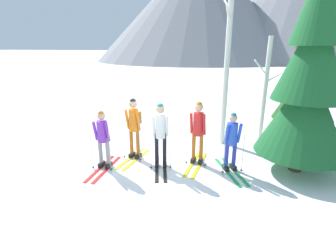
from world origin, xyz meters
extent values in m
plane|color=white|center=(0.00, 0.00, 0.00)|extent=(400.00, 400.00, 0.00)
cube|color=red|center=(-1.29, -0.63, 0.01)|extent=(0.10, 1.66, 0.02)
cube|color=red|center=(-1.51, -0.63, 0.01)|extent=(0.10, 1.66, 0.02)
cube|color=black|center=(-1.29, -0.53, 0.08)|extent=(0.11, 0.26, 0.12)
cylinder|color=gray|center=(-1.29, -0.53, 0.51)|extent=(0.11, 0.11, 0.78)
cube|color=black|center=(-1.51, -0.53, 0.08)|extent=(0.11, 0.26, 0.12)
cylinder|color=gray|center=(-1.51, -0.53, 0.51)|extent=(0.11, 0.11, 0.78)
cylinder|color=purple|center=(-1.40, -0.53, 1.07)|extent=(0.28, 0.28, 0.59)
sphere|color=tan|center=(-1.40, -0.53, 1.50)|extent=(0.21, 0.21, 0.21)
sphere|color=#B76019|center=(-1.40, -0.53, 1.57)|extent=(0.16, 0.16, 0.16)
cylinder|color=purple|center=(-1.22, -0.59, 1.09)|extent=(0.08, 0.19, 0.56)
cylinder|color=purple|center=(-1.58, -0.58, 1.09)|extent=(0.08, 0.19, 0.56)
cylinder|color=#A5A5AD|center=(-1.13, -0.71, 0.59)|extent=(0.02, 0.02, 1.17)
cylinder|color=black|center=(-1.13, -0.71, 0.06)|extent=(0.07, 0.07, 0.01)
cylinder|color=#A5A5AD|center=(-1.67, -0.70, 0.59)|extent=(0.02, 0.02, 1.17)
cylinder|color=black|center=(-1.67, -0.70, 0.06)|extent=(0.07, 0.07, 0.01)
cube|color=yellow|center=(-0.70, 0.15, 0.01)|extent=(0.35, 1.60, 0.02)
cube|color=yellow|center=(-0.92, 0.19, 0.01)|extent=(0.35, 1.60, 0.02)
cube|color=black|center=(-0.68, 0.25, 0.08)|extent=(0.15, 0.27, 0.12)
cylinder|color=#B76019|center=(-0.68, 0.25, 0.56)|extent=(0.11, 0.11, 0.88)
cube|color=black|center=(-0.90, 0.29, 0.08)|extent=(0.15, 0.27, 0.12)
cylinder|color=#B76019|center=(-0.90, 0.29, 0.56)|extent=(0.11, 0.11, 0.88)
cylinder|color=orange|center=(-0.79, 0.27, 1.21)|extent=(0.28, 0.28, 0.66)
sphere|color=tan|center=(-0.79, 0.27, 1.69)|extent=(0.24, 0.24, 0.24)
sphere|color=black|center=(-0.79, 0.27, 1.76)|extent=(0.18, 0.18, 0.18)
cylinder|color=orange|center=(-0.62, 0.18, 1.22)|extent=(0.11, 0.22, 0.62)
cylinder|color=orange|center=(-0.98, 0.24, 1.22)|extent=(0.11, 0.22, 0.62)
cylinder|color=#A5A5AD|center=(-0.55, 0.05, 0.66)|extent=(0.02, 0.02, 1.32)
cylinder|color=black|center=(-0.55, 0.05, 0.06)|extent=(0.07, 0.07, 0.01)
cylinder|color=#A5A5AD|center=(-1.09, 0.13, 0.66)|extent=(0.02, 0.02, 1.32)
cylinder|color=black|center=(-1.09, 0.13, 0.06)|extent=(0.07, 0.07, 0.01)
cube|color=#99661E|center=(-0.76, 0.44, 1.24)|extent=(0.28, 0.20, 0.36)
cube|color=black|center=(0.25, -0.18, 0.01)|extent=(0.51, 1.63, 0.02)
cube|color=black|center=(0.04, -0.24, 0.01)|extent=(0.51, 1.63, 0.02)
cube|color=black|center=(0.22, -0.08, 0.08)|extent=(0.17, 0.28, 0.12)
cylinder|color=black|center=(0.22, -0.08, 0.56)|extent=(0.11, 0.11, 0.87)
cube|color=black|center=(0.01, -0.14, 0.08)|extent=(0.17, 0.28, 0.12)
cylinder|color=black|center=(0.01, -0.14, 0.56)|extent=(0.11, 0.11, 0.87)
cylinder|color=white|center=(0.12, -0.11, 1.20)|extent=(0.28, 0.28, 0.65)
sphere|color=tan|center=(0.12, -0.11, 1.68)|extent=(0.24, 0.24, 0.24)
sphere|color=#1E6B7A|center=(0.12, -0.11, 1.75)|extent=(0.18, 0.18, 0.18)
cylinder|color=white|center=(0.31, -0.12, 1.22)|extent=(0.13, 0.22, 0.62)
cylinder|color=white|center=(-0.04, -0.22, 1.22)|extent=(0.13, 0.22, 0.62)
cylinder|color=#A5A5AD|center=(0.42, -0.22, 0.65)|extent=(0.02, 0.02, 1.31)
cylinder|color=black|center=(0.42, -0.22, 0.06)|extent=(0.07, 0.07, 0.01)
cylinder|color=#A5A5AD|center=(-0.10, -0.36, 0.65)|extent=(0.02, 0.02, 1.31)
cylinder|color=black|center=(-0.10, -0.36, 0.06)|extent=(0.07, 0.07, 0.01)
cube|color=yellow|center=(1.19, 0.21, 0.01)|extent=(0.31, 1.72, 0.02)
cube|color=yellow|center=(0.97, 0.24, 0.01)|extent=(0.31, 1.72, 0.02)
cube|color=black|center=(1.20, 0.31, 0.08)|extent=(0.14, 0.27, 0.12)
cylinder|color=#B76019|center=(1.20, 0.31, 0.56)|extent=(0.11, 0.11, 0.87)
cube|color=black|center=(0.98, 0.34, 0.08)|extent=(0.14, 0.27, 0.12)
cylinder|color=#B76019|center=(0.98, 0.34, 0.56)|extent=(0.11, 0.11, 0.87)
cylinder|color=red|center=(1.09, 0.32, 1.20)|extent=(0.28, 0.28, 0.65)
sphere|color=tan|center=(1.09, 0.32, 1.68)|extent=(0.24, 0.24, 0.24)
sphere|color=#B76019|center=(1.09, 0.32, 1.75)|extent=(0.18, 0.18, 0.18)
cylinder|color=red|center=(1.26, 0.24, 1.22)|extent=(0.11, 0.22, 0.62)
cylinder|color=red|center=(0.91, 0.29, 1.22)|extent=(0.11, 0.22, 0.62)
cylinder|color=#A5A5AD|center=(1.34, 0.11, 0.65)|extent=(0.02, 0.02, 1.31)
cylinder|color=black|center=(1.34, 0.11, 0.06)|extent=(0.07, 0.07, 0.01)
cylinder|color=#A5A5AD|center=(0.80, 0.18, 0.65)|extent=(0.02, 0.02, 1.31)
cylinder|color=black|center=(0.80, 0.18, 0.06)|extent=(0.07, 0.07, 0.01)
cube|color=black|center=(1.12, 0.49, 1.23)|extent=(0.28, 0.19, 0.36)
cube|color=green|center=(2.16, 0.04, 0.01)|extent=(0.74, 1.54, 0.02)
cube|color=green|center=(1.96, -0.05, 0.01)|extent=(0.74, 1.54, 0.02)
cube|color=black|center=(2.12, 0.13, 0.08)|extent=(0.21, 0.28, 0.12)
cylinder|color=#2D389E|center=(2.12, 0.13, 0.51)|extent=(0.11, 0.11, 0.78)
cube|color=black|center=(1.92, 0.04, 0.08)|extent=(0.21, 0.28, 0.12)
cylinder|color=#2D389E|center=(1.92, 0.04, 0.51)|extent=(0.11, 0.11, 0.78)
cylinder|color=blue|center=(2.02, 0.09, 1.07)|extent=(0.28, 0.28, 0.58)
sphere|color=tan|center=(2.02, 0.09, 1.49)|extent=(0.21, 0.21, 0.21)
sphere|color=#1E6B7A|center=(2.02, 0.09, 1.56)|extent=(0.16, 0.16, 0.16)
cylinder|color=blue|center=(2.21, 0.11, 1.08)|extent=(0.15, 0.21, 0.55)
cylinder|color=blue|center=(1.88, -0.04, 1.08)|extent=(0.15, 0.21, 0.55)
cylinder|color=#A5A5AD|center=(2.34, 0.03, 0.58)|extent=(0.02, 0.02, 1.16)
cylinder|color=black|center=(2.34, 0.03, 0.06)|extent=(0.07, 0.07, 0.01)
cylinder|color=#A5A5AD|center=(1.84, -0.19, 0.58)|extent=(0.02, 0.02, 1.16)
cylinder|color=black|center=(1.84, -0.19, 0.06)|extent=(0.07, 0.07, 0.01)
cylinder|color=#51381E|center=(3.79, 0.51, 0.54)|extent=(0.33, 0.33, 1.07)
cone|color=#195628|center=(3.79, 0.51, 1.67)|extent=(2.29, 2.29, 2.26)
cone|color=#195628|center=(3.79, 0.51, 3.10)|extent=(1.75, 1.75, 2.26)
cylinder|color=#51381E|center=(4.77, 4.14, 0.52)|extent=(0.32, 0.32, 1.04)
cone|color=#1E4219|center=(4.77, 4.14, 1.62)|extent=(2.23, 2.23, 2.20)
cone|color=#1E4219|center=(4.77, 4.14, 3.01)|extent=(1.70, 1.70, 2.20)
cone|color=#1E4219|center=(4.77, 4.14, 4.29)|extent=(1.22, 1.22, 2.20)
cylinder|color=silver|center=(1.76, 2.15, 2.75)|extent=(0.18, 0.18, 5.49)
cylinder|color=silver|center=(1.69, 1.98, 4.19)|extent=(0.18, 0.39, 0.53)
cylinder|color=silver|center=(1.63, 2.36, 4.51)|extent=(0.25, 0.49, 0.37)
cylinder|color=silver|center=(3.10, 2.82, 1.80)|extent=(0.15, 0.15, 3.60)
cylinder|color=silver|center=(3.32, 2.78, 2.26)|extent=(0.48, 0.16, 0.37)
cylinder|color=silver|center=(2.85, 2.63, 2.60)|extent=(0.51, 0.46, 0.54)
cone|color=gray|center=(-5.72, 58.01, 12.20)|extent=(47.62, 47.62, 24.39)
camera|label=1|loc=(1.78, -6.43, 3.27)|focal=27.05mm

